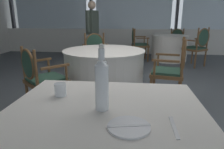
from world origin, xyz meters
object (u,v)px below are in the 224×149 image
side_plate (129,127)px  dining_chair_0_0 (95,51)px  dining_chair_1_2 (198,44)px  dining_chair_0_1 (40,75)px  dining_chair_1_1 (137,42)px  diner_person_0 (93,29)px  wine_glass (102,71)px  dining_chair_0_2 (174,66)px  water_tumbler (60,90)px  dining_chair_1_0 (176,40)px  water_bottle (102,84)px

side_plate → dining_chair_0_0: dining_chair_0_0 is taller
dining_chair_1_2 → dining_chair_0_1: bearing=98.6°
dining_chair_0_0 → dining_chair_1_1: size_ratio=0.98×
dining_chair_0_0 → diner_person_0: size_ratio=0.56×
dining_chair_0_1 → dining_chair_1_1: size_ratio=0.95×
wine_glass → side_plate: bearing=-67.4°
dining_chair_0_0 → dining_chair_0_1: 1.86m
side_plate → dining_chair_0_2: size_ratio=0.21×
water_tumbler → dining_chair_0_1: (-0.71, 1.16, -0.26)m
dining_chair_0_2 → water_tumbler: bearing=70.3°
water_tumbler → dining_chair_1_0: size_ratio=0.10×
dining_chair_1_0 → dining_chair_1_1: size_ratio=0.94×
dining_chair_1_0 → water_tumbler: bearing=4.1°
water_tumbler → dining_chair_0_0: bearing=96.3°
water_bottle → dining_chair_1_1: size_ratio=0.39×
side_plate → dining_chair_0_2: (0.61, 2.10, -0.19)m
dining_chair_0_0 → water_bottle: bearing=-6.8°
dining_chair_1_0 → dining_chair_1_2: bearing=30.2°
dining_chair_0_2 → dining_chair_0_0: bearing=-29.9°
side_plate → dining_chair_1_1: dining_chair_1_1 is taller
wine_glass → dining_chair_1_2: dining_chair_1_2 is taller
side_plate → dining_chair_1_1: (0.13, 5.10, -0.19)m
wine_glass → dining_chair_1_1: size_ratio=0.22×
dining_chair_1_1 → dining_chair_0_2: bearing=-88.7°
dining_chair_0_1 → diner_person_0: (0.09, 3.03, 0.41)m
dining_chair_0_1 → dining_chair_0_0: bearing=30.0°
dining_chair_1_1 → diner_person_0: bearing=-163.3°
water_bottle → dining_chair_1_0: (1.58, 5.92, -0.37)m
dining_chair_0_0 → diner_person_0: bearing=175.6°
dining_chair_0_2 → water_bottle: bearing=80.1°
dining_chair_0_0 → dining_chair_1_1: (0.91, 1.76, 0.01)m
dining_chair_1_1 → dining_chair_1_2: 1.65m
dining_chair_1_0 → dining_chair_1_1: (-1.30, -1.00, 0.03)m
water_bottle → dining_chair_0_0: size_ratio=0.40×
wine_glass → dining_chair_0_1: wine_glass is taller
dining_chair_0_1 → dining_chair_0_2: dining_chair_0_2 is taller
dining_chair_1_1 → dining_chair_1_2: bearing=-30.1°
dining_chair_0_0 → dining_chair_0_1: dining_chair_0_0 is taller
water_bottle → dining_chair_0_2: size_ratio=0.38×
water_tumbler → dining_chair_0_0: dining_chair_0_0 is taller
water_bottle → wine_glass: water_bottle is taller
side_plate → diner_person_0: bearing=103.4°
dining_chair_1_1 → dining_chair_1_2: dining_chair_1_2 is taller
dining_chair_0_1 → dining_chair_1_2: bearing=-1.8°
dining_chair_1_1 → water_bottle: bearing=-101.1°
dining_chair_0_0 → diner_person_0: (-0.30, 1.21, 0.39)m
water_tumbler → dining_chair_1_2: size_ratio=0.08×
water_bottle → diner_person_0: (-0.93, 4.37, 0.04)m
dining_chair_1_1 → dining_chair_1_0: bearing=29.9°
water_tumbler → dining_chair_1_2: (2.11, 4.12, -0.20)m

